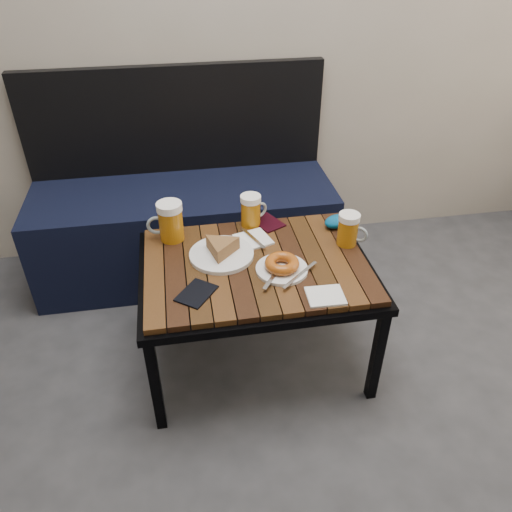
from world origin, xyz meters
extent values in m
cube|color=black|center=(-0.13, 1.74, 0.23)|extent=(1.40, 0.50, 0.45)
cube|color=black|center=(-0.13, 1.97, 0.70)|extent=(1.40, 0.05, 0.50)
cube|color=black|center=(-0.28, 0.81, 0.21)|extent=(0.04, 0.03, 0.42)
cube|color=black|center=(0.50, 0.81, 0.21)|extent=(0.03, 0.03, 0.42)
cube|color=black|center=(-0.28, 1.37, 0.21)|extent=(0.04, 0.04, 0.42)
cube|color=black|center=(0.50, 1.37, 0.21)|extent=(0.03, 0.04, 0.42)
cube|color=black|center=(0.11, 1.09, 0.43)|extent=(0.84, 0.62, 0.03)
cube|color=#3C240D|center=(0.11, 1.09, 0.46)|extent=(0.80, 0.58, 0.02)
cylinder|color=#AE680E|center=(-0.19, 1.30, 0.54)|extent=(0.10, 0.10, 0.13)
cylinder|color=white|center=(-0.19, 1.30, 0.61)|extent=(0.10, 0.10, 0.03)
torus|color=#8C999E|center=(-0.24, 1.30, 0.54)|extent=(0.08, 0.02, 0.08)
cylinder|color=#AE680E|center=(0.13, 1.35, 0.53)|extent=(0.10, 0.10, 0.11)
cylinder|color=white|center=(0.13, 1.35, 0.59)|extent=(0.08, 0.08, 0.02)
torus|color=#8C999E|center=(0.17, 1.37, 0.53)|extent=(0.06, 0.04, 0.07)
cylinder|color=#AE680E|center=(0.47, 1.15, 0.52)|extent=(0.10, 0.10, 0.10)
cylinder|color=white|center=(0.47, 1.15, 0.59)|extent=(0.08, 0.08, 0.02)
torus|color=#8C999E|center=(0.50, 1.13, 0.52)|extent=(0.06, 0.04, 0.06)
cylinder|color=white|center=(-0.01, 1.15, 0.48)|extent=(0.24, 0.24, 0.02)
cylinder|color=white|center=(0.19, 1.02, 0.48)|extent=(0.18, 0.18, 0.01)
torus|color=#843B0C|center=(0.19, 1.02, 0.50)|extent=(0.12, 0.12, 0.04)
cube|color=#A5A8AD|center=(0.24, 0.97, 0.49)|extent=(0.15, 0.14, 0.00)
cube|color=#A5A8AD|center=(0.14, 0.97, 0.49)|extent=(0.09, 0.12, 0.00)
cube|color=white|center=(0.12, 1.23, 0.48)|extent=(0.15, 0.15, 0.01)
cube|color=#A5A8AD|center=(0.12, 1.23, 0.48)|extent=(0.07, 0.16, 0.00)
cube|color=white|center=(0.30, 0.86, 0.48)|extent=(0.13, 0.11, 0.01)
cube|color=black|center=(-0.12, 0.94, 0.48)|extent=(0.16, 0.16, 0.01)
cube|color=black|center=(0.20, 1.35, 0.48)|extent=(0.14, 0.16, 0.01)
ellipsoid|color=navy|center=(0.47, 1.28, 0.50)|extent=(0.13, 0.10, 0.05)
camera|label=1|loc=(-0.14, -0.35, 1.53)|focal=35.00mm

